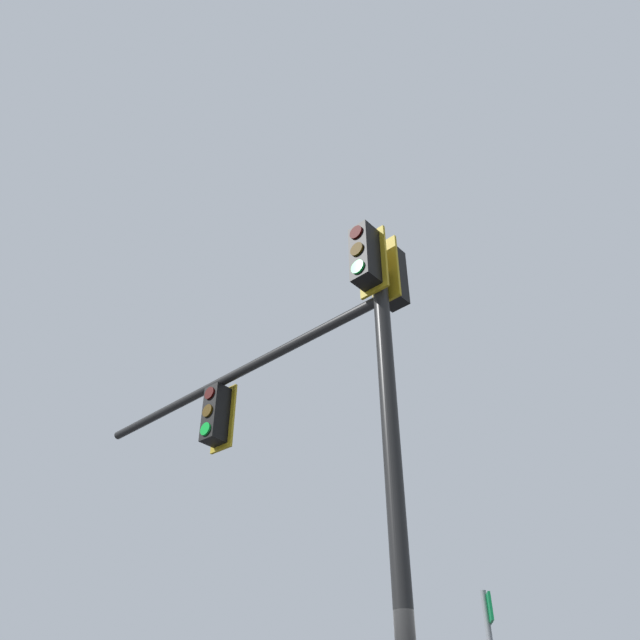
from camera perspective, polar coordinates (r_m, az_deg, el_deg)
signal_mast_assembly at (r=8.19m, az=0.45°, el=-6.67°), size 2.89×5.86×7.29m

